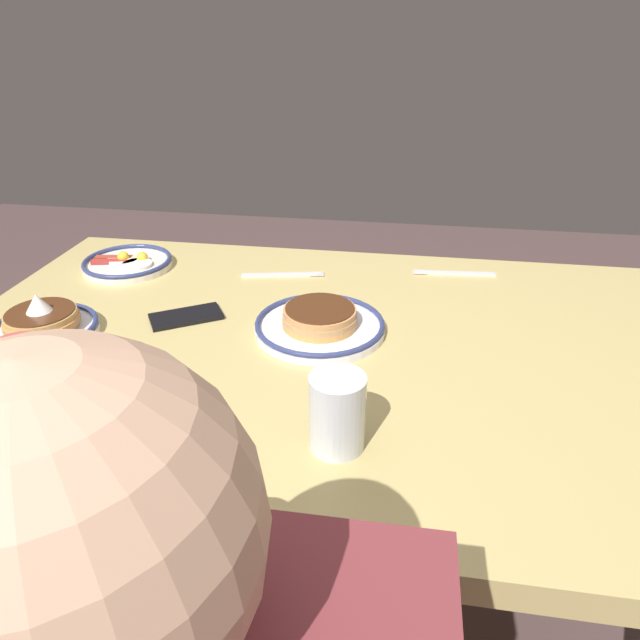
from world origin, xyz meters
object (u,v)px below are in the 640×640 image
Objects in this scene: fork_near at (283,275)px; fork_far at (454,273)px; coffee_mug at (23,368)px; cell_phone at (186,316)px; plate_near_main at (320,323)px; plate_center_pancakes at (128,263)px; drinking_glass at (337,416)px; plate_far_companion at (43,325)px.

fork_far is (-0.41, -0.07, 0.00)m from fork_near.
coffee_mug is 0.34m from cell_phone.
plate_near_main is at bearing -147.55° from coffee_mug.
cell_phone reaches higher than fork_near.
plate_center_pancakes is 1.77× the size of coffee_mug.
fork_near is 1.00× the size of fork_far.
drinking_glass is 0.62m from fork_near.
plate_center_pancakes reaches higher than fork_near.
coffee_mug reaches higher than fork_near.
plate_center_pancakes reaches higher than fork_far.
plate_far_companion is (0.01, 0.34, 0.01)m from plate_center_pancakes.
plate_far_companion is 0.53m from fork_near.
plate_far_companion reaches higher than plate_center_pancakes.
cell_phone is 0.64m from fork_far.
drinking_glass is (-0.60, 0.58, 0.04)m from plate_center_pancakes.
coffee_mug is 0.62m from fork_near.
drinking_glass is at bearing 103.06° from plate_near_main.
plate_far_companion is 1.03× the size of fork_far.
plate_near_main is 0.52m from coffee_mug.
coffee_mug is (0.44, 0.28, 0.03)m from plate_near_main.
fork_near is at bearing 10.27° from fork_far.
coffee_mug is 0.62× the size of fork_near.
plate_near_main is at bearing -169.40° from plate_far_companion.
plate_far_companion is 1.42× the size of cell_phone.
drinking_glass is 0.81× the size of cell_phone.
coffee_mug is 0.94m from fork_far.
plate_near_main reaches higher than fork_near.
drinking_glass reaches higher than fork_near.
plate_near_main is 1.30× the size of fork_far.
fork_far is (-0.72, -0.61, -0.05)m from coffee_mug.
coffee_mug is 0.85× the size of cell_phone.
plate_far_companion is 0.27m from cell_phone.
plate_center_pancakes is at bearing 5.94° from fork_far.
cell_phone is at bearing 29.60° from fork_far.
plate_far_companion reaches higher than cell_phone.
plate_far_companion is 0.91m from fork_far.
plate_near_main is at bearing 145.76° from cell_phone.
drinking_glass is at bearing 174.58° from coffee_mug.
fork_far is at bearing 177.77° from cell_phone.
plate_near_main is 1.30× the size of fork_near.
plate_far_companion is at bearing -7.64° from cell_phone.
plate_far_companion reaches higher than plate_near_main.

